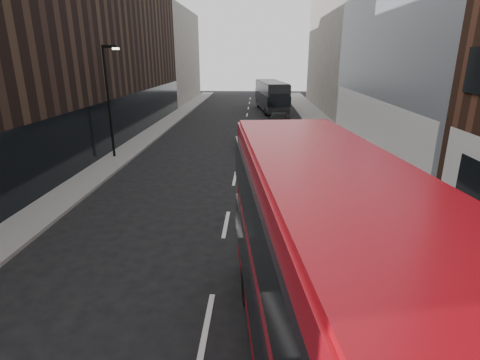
# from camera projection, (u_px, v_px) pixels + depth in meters

# --- Properties ---
(sidewalk_right) EXTENTS (3.00, 80.00, 0.15)m
(sidewalk_right) POSITION_uv_depth(u_px,v_px,m) (333.00, 138.00, 30.94)
(sidewalk_right) COLOR slate
(sidewalk_right) RESTS_ON ground
(sidewalk_left) EXTENTS (2.00, 80.00, 0.15)m
(sidewalk_left) POSITION_uv_depth(u_px,v_px,m) (148.00, 136.00, 31.62)
(sidewalk_left) COLOR slate
(sidewalk_left) RESTS_ON ground
(building_modern_block) EXTENTS (5.03, 22.00, 20.00)m
(building_modern_block) POSITION_uv_depth(u_px,v_px,m) (420.00, 0.00, 23.89)
(building_modern_block) COLOR #95989E
(building_modern_block) RESTS_ON ground
(building_victorian) EXTENTS (6.50, 24.00, 21.00)m
(building_victorian) POSITION_uv_depth(u_px,v_px,m) (342.00, 29.00, 45.79)
(building_victorian) COLOR slate
(building_victorian) RESTS_ON ground
(building_left_mid) EXTENTS (5.00, 24.00, 14.00)m
(building_left_mid) POSITION_uv_depth(u_px,v_px,m) (120.00, 51.00, 34.35)
(building_left_mid) COLOR black
(building_left_mid) RESTS_ON ground
(building_left_far) EXTENTS (5.00, 20.00, 13.00)m
(building_left_far) POSITION_uv_depth(u_px,v_px,m) (172.00, 56.00, 55.37)
(building_left_far) COLOR slate
(building_left_far) RESTS_ON ground
(street_lamp) EXTENTS (1.06, 0.22, 7.00)m
(street_lamp) POSITION_uv_depth(u_px,v_px,m) (109.00, 95.00, 23.71)
(street_lamp) COLOR black
(street_lamp) RESTS_ON sidewalk_left
(red_bus) EXTENTS (4.13, 11.97, 4.75)m
(red_bus) POSITION_uv_depth(u_px,v_px,m) (343.00, 305.00, 6.07)
(red_bus) COLOR #AC0A15
(red_bus) RESTS_ON ground
(grey_bus) EXTENTS (4.04, 11.39, 3.61)m
(grey_bus) POSITION_uv_depth(u_px,v_px,m) (271.00, 95.00, 46.02)
(grey_bus) COLOR black
(grey_bus) RESTS_ON ground
(car_a) EXTENTS (1.83, 4.12, 1.38)m
(car_a) POSITION_uv_depth(u_px,v_px,m) (263.00, 158.00, 22.39)
(car_a) COLOR black
(car_a) RESTS_ON ground
(car_b) EXTENTS (1.72, 3.99, 1.28)m
(car_b) POSITION_uv_depth(u_px,v_px,m) (248.00, 140.00, 27.54)
(car_b) COLOR #92959A
(car_b) RESTS_ON ground
(car_c) EXTENTS (2.47, 5.12, 1.44)m
(car_c) POSITION_uv_depth(u_px,v_px,m) (279.00, 120.00, 35.48)
(car_c) COLOR black
(car_c) RESTS_ON ground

